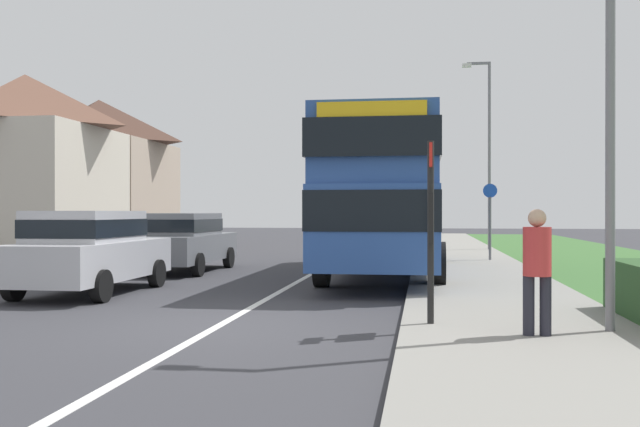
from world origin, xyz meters
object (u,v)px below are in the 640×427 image
Objects in this scene: bus_stop_sign at (431,219)px; street_lamp_mid at (487,143)px; double_decker_bus at (387,192)px; parked_car_grey at (183,239)px; cycle_route_sign at (490,218)px; pedestrian_at_stop at (537,266)px; street_lamp_near at (601,41)px; parked_car_silver at (89,248)px.

bus_stop_sign is 0.34× the size of street_lamp_mid.
bus_stop_sign is (1.03, -8.44, -0.60)m from double_decker_bus.
cycle_route_sign is at bearing 26.82° from parked_car_grey.
parked_car_grey is 12.35m from pedestrian_at_stop.
cycle_route_sign is 7.13m from street_lamp_mid.
parked_car_grey is at bearing -153.18° from cycle_route_sign.
double_decker_bus reaches higher than bus_stop_sign.
street_lamp_near is (0.16, -13.36, 2.39)m from cycle_route_sign.
double_decker_bus reaches higher than cycle_route_sign.
street_lamp_near reaches higher than double_decker_bus.
street_lamp_near reaches higher than parked_car_grey.
pedestrian_at_stop is 0.64× the size of bus_stop_sign.
parked_car_silver is (-5.64, -4.92, -1.23)m from double_decker_bus.
double_decker_bus is at bearing 104.12° from pedestrian_at_stop.
bus_stop_sign is at bearing -98.62° from cycle_route_sign.
double_decker_bus is 7.59m from parked_car_silver.
pedestrian_at_stop is at bearing -92.90° from cycle_route_sign.
parked_car_silver is 0.56× the size of street_lamp_mid.
street_lamp_mid is (9.12, 16.04, 3.50)m from parked_car_silver.
bus_stop_sign is (6.68, -3.52, 0.63)m from parked_car_silver.
parked_car_silver reaches higher than parked_car_grey.
street_lamp_near is (8.82, -3.79, 2.91)m from parked_car_silver.
parked_car_grey is 9.60m from cycle_route_sign.
bus_stop_sign reaches higher than pedestrian_at_stop.
double_decker_bus is 4.30× the size of cycle_route_sign.
double_decker_bus is 6.49× the size of pedestrian_at_stop.
parked_car_silver is at bearing 156.76° from street_lamp_near.
parked_car_grey is at bearing -129.89° from street_lamp_mid.
parked_car_silver is at bearing 152.20° from bus_stop_sign.
pedestrian_at_stop is 1.59m from bus_stop_sign.
double_decker_bus is at bearing 96.97° from bus_stop_sign.
pedestrian_at_stop is 0.66× the size of cycle_route_sign.
pedestrian_at_stop is 20.64m from street_lamp_mid.
parked_car_silver is 12.92m from cycle_route_sign.
parked_car_silver is at bearing -138.93° from double_decker_bus.
street_lamp_mid is (0.30, 19.83, 0.59)m from street_lamp_near.
bus_stop_sign is 19.92m from street_lamp_mid.
double_decker_bus is 5.69m from parked_car_grey.
bus_stop_sign reaches higher than cycle_route_sign.
parked_car_grey is 1.76× the size of bus_stop_sign.
bus_stop_sign is 13.25m from cycle_route_sign.
pedestrian_at_stop is 0.25× the size of street_lamp_near.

